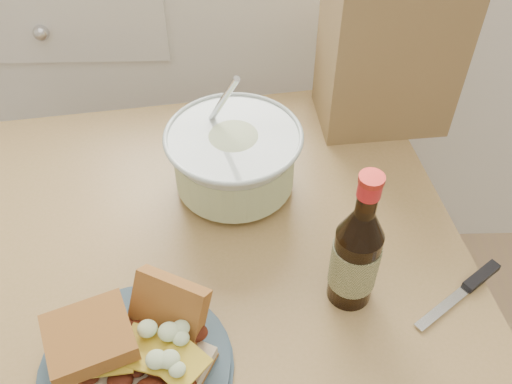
{
  "coord_description": "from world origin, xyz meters",
  "views": [
    {
      "loc": [
        -0.06,
        0.25,
        1.41
      ],
      "look_at": [
        -0.04,
        0.88,
        0.76
      ],
      "focal_mm": 40.0,
      "sensor_mm": 36.0,
      "label": 1
    }
  ],
  "objects_px": {
    "paper_bag": "(390,48)",
    "dining_table": "(216,291)",
    "beer_bottle": "(356,255)",
    "coleslaw_bowl": "(234,161)",
    "plate": "(136,368)"
  },
  "relations": [
    {
      "from": "paper_bag",
      "to": "dining_table",
      "type": "bearing_deg",
      "value": -137.92
    },
    {
      "from": "beer_bottle",
      "to": "paper_bag",
      "type": "height_order",
      "value": "paper_bag"
    },
    {
      "from": "coleslaw_bowl",
      "to": "paper_bag",
      "type": "distance_m",
      "value": 0.36
    },
    {
      "from": "coleslaw_bowl",
      "to": "beer_bottle",
      "type": "height_order",
      "value": "beer_bottle"
    },
    {
      "from": "dining_table",
      "to": "coleslaw_bowl",
      "type": "bearing_deg",
      "value": 69.21
    },
    {
      "from": "coleslaw_bowl",
      "to": "paper_bag",
      "type": "relative_size",
      "value": 0.74
    },
    {
      "from": "beer_bottle",
      "to": "paper_bag",
      "type": "distance_m",
      "value": 0.45
    },
    {
      "from": "dining_table",
      "to": "plate",
      "type": "distance_m",
      "value": 0.24
    },
    {
      "from": "plate",
      "to": "beer_bottle",
      "type": "distance_m",
      "value": 0.34
    },
    {
      "from": "coleslaw_bowl",
      "to": "paper_bag",
      "type": "bearing_deg",
      "value": 33.45
    },
    {
      "from": "coleslaw_bowl",
      "to": "beer_bottle",
      "type": "bearing_deg",
      "value": -53.78
    },
    {
      "from": "dining_table",
      "to": "paper_bag",
      "type": "distance_m",
      "value": 0.54
    },
    {
      "from": "plate",
      "to": "paper_bag",
      "type": "height_order",
      "value": "paper_bag"
    },
    {
      "from": "dining_table",
      "to": "coleslaw_bowl",
      "type": "height_order",
      "value": "coleslaw_bowl"
    },
    {
      "from": "dining_table",
      "to": "coleslaw_bowl",
      "type": "distance_m",
      "value": 0.23
    }
  ]
}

